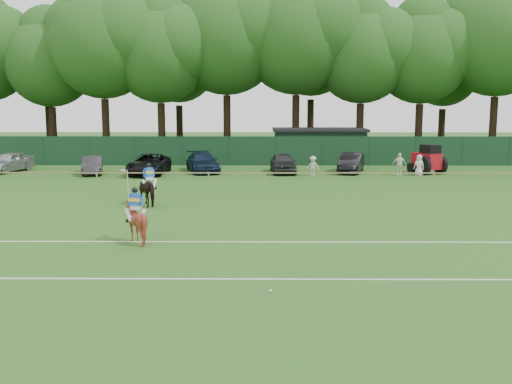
{
  "coord_description": "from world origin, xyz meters",
  "views": [
    {
      "loc": [
        0.73,
        -24.27,
        5.63
      ],
      "look_at": [
        0.5,
        3.0,
        1.4
      ],
      "focal_mm": 42.0,
      "sensor_mm": 36.0,
      "label": 1
    }
  ],
  "objects_px": {
    "sedan_silver": "(9,162)",
    "spectator_mid": "(399,164)",
    "suv_black": "(149,164)",
    "sedan_grey": "(92,165)",
    "utility_shed": "(319,145)",
    "horse_chestnut": "(136,222)",
    "horse_dark": "(149,189)",
    "spectator_right": "(419,165)",
    "tractor": "(428,160)",
    "polo_ball": "(270,291)",
    "estate_black": "(351,163)",
    "hatch_grey": "(283,163)",
    "sedan_navy": "(203,162)",
    "spectator_left": "(313,166)"
  },
  "relations": [
    {
      "from": "horse_dark",
      "to": "spectator_left",
      "type": "distance_m",
      "value": 15.79
    },
    {
      "from": "spectator_mid",
      "to": "utility_shed",
      "type": "bearing_deg",
      "value": 116.97
    },
    {
      "from": "sedan_grey",
      "to": "spectator_mid",
      "type": "bearing_deg",
      "value": -15.36
    },
    {
      "from": "horse_dark",
      "to": "suv_black",
      "type": "bearing_deg",
      "value": -112.12
    },
    {
      "from": "tractor",
      "to": "horse_dark",
      "type": "bearing_deg",
      "value": -167.67
    },
    {
      "from": "horse_chestnut",
      "to": "polo_ball",
      "type": "height_order",
      "value": "horse_chestnut"
    },
    {
      "from": "hatch_grey",
      "to": "spectator_mid",
      "type": "bearing_deg",
      "value": -13.65
    },
    {
      "from": "spectator_left",
      "to": "spectator_right",
      "type": "xyz_separation_m",
      "value": [
        7.85,
        0.11,
        0.05
      ]
    },
    {
      "from": "horse_dark",
      "to": "tractor",
      "type": "relative_size",
      "value": 0.66
    },
    {
      "from": "sedan_silver",
      "to": "suv_black",
      "type": "distance_m",
      "value": 11.33
    },
    {
      "from": "hatch_grey",
      "to": "sedan_navy",
      "type": "bearing_deg",
      "value": 171.87
    },
    {
      "from": "sedan_navy",
      "to": "hatch_grey",
      "type": "bearing_deg",
      "value": -20.24
    },
    {
      "from": "sedan_navy",
      "to": "polo_ball",
      "type": "bearing_deg",
      "value": -95.88
    },
    {
      "from": "utility_shed",
      "to": "sedan_navy",
      "type": "bearing_deg",
      "value": -141.79
    },
    {
      "from": "sedan_grey",
      "to": "estate_black",
      "type": "bearing_deg",
      "value": -9.95
    },
    {
      "from": "horse_chestnut",
      "to": "sedan_navy",
      "type": "bearing_deg",
      "value": -81.83
    },
    {
      "from": "sedan_silver",
      "to": "spectator_mid",
      "type": "xyz_separation_m",
      "value": [
        30.06,
        -2.13,
        0.07
      ]
    },
    {
      "from": "sedan_grey",
      "to": "estate_black",
      "type": "relative_size",
      "value": 0.9
    },
    {
      "from": "sedan_silver",
      "to": "spectator_mid",
      "type": "relative_size",
      "value": 2.69
    },
    {
      "from": "spectator_right",
      "to": "spectator_mid",
      "type": "bearing_deg",
      "value": -153.18
    },
    {
      "from": "sedan_silver",
      "to": "spectator_mid",
      "type": "bearing_deg",
      "value": 11.83
    },
    {
      "from": "spectator_mid",
      "to": "utility_shed",
      "type": "xyz_separation_m",
      "value": [
        -5.02,
        9.9,
        0.68
      ]
    },
    {
      "from": "estate_black",
      "to": "tractor",
      "type": "xyz_separation_m",
      "value": [
        5.75,
        -0.72,
        0.3
      ]
    },
    {
      "from": "spectator_right",
      "to": "tractor",
      "type": "height_order",
      "value": "tractor"
    },
    {
      "from": "sedan_silver",
      "to": "polo_ball",
      "type": "xyz_separation_m",
      "value": [
        20.05,
        -29.52,
        -0.74
      ]
    },
    {
      "from": "horse_chestnut",
      "to": "estate_black",
      "type": "xyz_separation_m",
      "value": [
        11.98,
        23.15,
        -0.07
      ]
    },
    {
      "from": "spectator_left",
      "to": "spectator_right",
      "type": "bearing_deg",
      "value": 17.83
    },
    {
      "from": "spectator_right",
      "to": "hatch_grey",
      "type": "bearing_deg",
      "value": -152.24
    },
    {
      "from": "estate_black",
      "to": "spectator_mid",
      "type": "relative_size",
      "value": 2.69
    },
    {
      "from": "horse_dark",
      "to": "sedan_grey",
      "type": "relative_size",
      "value": 0.5
    },
    {
      "from": "polo_ball",
      "to": "sedan_navy",
      "type": "bearing_deg",
      "value": 99.3
    },
    {
      "from": "sedan_grey",
      "to": "utility_shed",
      "type": "bearing_deg",
      "value": 13.29
    },
    {
      "from": "suv_black",
      "to": "utility_shed",
      "type": "height_order",
      "value": "utility_shed"
    },
    {
      "from": "hatch_grey",
      "to": "tractor",
      "type": "height_order",
      "value": "tractor"
    },
    {
      "from": "horse_dark",
      "to": "estate_black",
      "type": "xyz_separation_m",
      "value": [
        12.99,
        14.75,
        -0.11
      ]
    },
    {
      "from": "horse_chestnut",
      "to": "suv_black",
      "type": "relative_size",
      "value": 0.3
    },
    {
      "from": "utility_shed",
      "to": "tractor",
      "type": "bearing_deg",
      "value": -49.05
    },
    {
      "from": "sedan_navy",
      "to": "tractor",
      "type": "xyz_separation_m",
      "value": [
        17.32,
        -0.89,
        0.3
      ]
    },
    {
      "from": "sedan_grey",
      "to": "spectator_right",
      "type": "distance_m",
      "value": 24.56
    },
    {
      "from": "suv_black",
      "to": "spectator_mid",
      "type": "height_order",
      "value": "spectator_mid"
    },
    {
      "from": "horse_dark",
      "to": "polo_ball",
      "type": "distance_m",
      "value": 15.93
    },
    {
      "from": "utility_shed",
      "to": "tractor",
      "type": "height_order",
      "value": "utility_shed"
    },
    {
      "from": "horse_chestnut",
      "to": "estate_black",
      "type": "height_order",
      "value": "horse_chestnut"
    },
    {
      "from": "horse_dark",
      "to": "estate_black",
      "type": "distance_m",
      "value": 19.66
    },
    {
      "from": "horse_chestnut",
      "to": "estate_black",
      "type": "bearing_deg",
      "value": -108.19
    },
    {
      "from": "horse_dark",
      "to": "suv_black",
      "type": "height_order",
      "value": "horse_dark"
    },
    {
      "from": "horse_chestnut",
      "to": "horse_dark",
      "type": "bearing_deg",
      "value": -73.98
    },
    {
      "from": "sedan_grey",
      "to": "tractor",
      "type": "relative_size",
      "value": 1.32
    },
    {
      "from": "spectator_mid",
      "to": "spectator_right",
      "type": "height_order",
      "value": "spectator_mid"
    },
    {
      "from": "sedan_grey",
      "to": "spectator_right",
      "type": "xyz_separation_m",
      "value": [
        24.53,
        -1.06,
        0.12
      ]
    }
  ]
}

